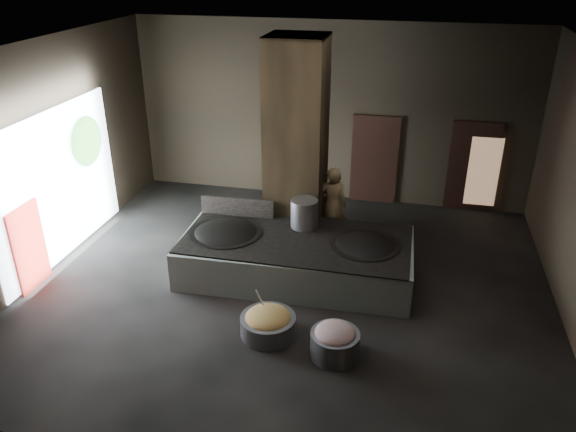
% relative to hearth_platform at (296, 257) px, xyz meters
% --- Properties ---
extents(floor, '(10.00, 9.00, 0.10)m').
position_rel_hearth_platform_xyz_m(floor, '(-0.03, -0.42, -0.45)').
color(floor, black).
rests_on(floor, ground).
extents(ceiling, '(10.00, 9.00, 0.10)m').
position_rel_hearth_platform_xyz_m(ceiling, '(-0.03, -0.42, 4.15)').
color(ceiling, black).
rests_on(ceiling, back_wall).
extents(back_wall, '(10.00, 0.10, 4.50)m').
position_rel_hearth_platform_xyz_m(back_wall, '(-0.03, 4.13, 1.85)').
color(back_wall, black).
rests_on(back_wall, ground).
extents(front_wall, '(10.00, 0.10, 4.50)m').
position_rel_hearth_platform_xyz_m(front_wall, '(-0.03, -4.97, 1.85)').
color(front_wall, black).
rests_on(front_wall, ground).
extents(left_wall, '(0.10, 9.00, 4.50)m').
position_rel_hearth_platform_xyz_m(left_wall, '(-5.08, -0.42, 1.85)').
color(left_wall, black).
rests_on(left_wall, ground).
extents(pillar, '(1.20, 1.20, 4.50)m').
position_rel_hearth_platform_xyz_m(pillar, '(-0.33, 1.48, 1.85)').
color(pillar, black).
rests_on(pillar, ground).
extents(hearth_platform, '(4.62, 2.30, 0.79)m').
position_rel_hearth_platform_xyz_m(hearth_platform, '(0.00, 0.00, 0.00)').
color(hearth_platform, silver).
rests_on(hearth_platform, ground).
extents(platform_cap, '(4.46, 2.14, 0.03)m').
position_rel_hearth_platform_xyz_m(platform_cap, '(0.00, 0.00, 0.42)').
color(platform_cap, black).
rests_on(platform_cap, hearth_platform).
extents(wok_left, '(1.44, 1.44, 0.40)m').
position_rel_hearth_platform_xyz_m(wok_left, '(-1.45, -0.05, 0.35)').
color(wok_left, black).
rests_on(wok_left, hearth_platform).
extents(wok_left_rim, '(1.47, 1.47, 0.05)m').
position_rel_hearth_platform_xyz_m(wok_left_rim, '(-1.45, -0.05, 0.42)').
color(wok_left_rim, black).
rests_on(wok_left_rim, hearth_platform).
extents(wok_right, '(1.34, 1.34, 0.38)m').
position_rel_hearth_platform_xyz_m(wok_right, '(1.35, 0.05, 0.35)').
color(wok_right, black).
rests_on(wok_right, hearth_platform).
extents(wok_right_rim, '(1.37, 1.37, 0.05)m').
position_rel_hearth_platform_xyz_m(wok_right_rim, '(1.35, 0.05, 0.42)').
color(wok_right_rim, black).
rests_on(wok_right_rim, hearth_platform).
extents(stock_pot, '(0.56, 0.56, 0.60)m').
position_rel_hearth_platform_xyz_m(stock_pot, '(0.05, 0.55, 0.73)').
color(stock_pot, silver).
rests_on(stock_pot, hearth_platform).
extents(splash_guard, '(1.59, 0.10, 0.40)m').
position_rel_hearth_platform_xyz_m(splash_guard, '(-1.45, 0.75, 0.63)').
color(splash_guard, black).
rests_on(splash_guard, hearth_platform).
extents(cook, '(0.70, 0.50, 1.78)m').
position_rel_hearth_platform_xyz_m(cook, '(0.48, 1.57, 0.49)').
color(cook, '#9D7B50').
rests_on(cook, ground).
extents(veg_basin, '(1.13, 1.13, 0.35)m').
position_rel_hearth_platform_xyz_m(veg_basin, '(-0.06, -2.01, -0.22)').
color(veg_basin, slate).
rests_on(veg_basin, ground).
extents(veg_fill, '(0.79, 0.79, 0.24)m').
position_rel_hearth_platform_xyz_m(veg_fill, '(-0.06, -2.01, -0.05)').
color(veg_fill, '#9FA751').
rests_on(veg_fill, veg_basin).
extents(ladle, '(0.12, 0.38, 0.68)m').
position_rel_hearth_platform_xyz_m(ladle, '(-0.21, -1.86, 0.15)').
color(ladle, silver).
rests_on(ladle, veg_basin).
extents(meat_basin, '(0.83, 0.83, 0.44)m').
position_rel_hearth_platform_xyz_m(meat_basin, '(1.14, -2.31, -0.18)').
color(meat_basin, slate).
rests_on(meat_basin, ground).
extents(meat_fill, '(0.67, 0.67, 0.26)m').
position_rel_hearth_platform_xyz_m(meat_fill, '(1.14, -2.31, 0.05)').
color(meat_fill, '#AB6766').
rests_on(meat_fill, meat_basin).
extents(doorway_near, '(1.18, 0.08, 2.38)m').
position_rel_hearth_platform_xyz_m(doorway_near, '(1.17, 4.03, 0.70)').
color(doorway_near, black).
rests_on(doorway_near, ground).
extents(doorway_near_glow, '(0.86, 0.04, 2.05)m').
position_rel_hearth_platform_xyz_m(doorway_near_glow, '(1.42, 4.13, 0.65)').
color(doorway_near_glow, '#8C6647').
rests_on(doorway_near_glow, ground).
extents(doorway_far, '(1.18, 0.08, 2.38)m').
position_rel_hearth_platform_xyz_m(doorway_far, '(3.57, 4.03, 0.70)').
color(doorway_far, black).
rests_on(doorway_far, ground).
extents(doorway_far_glow, '(0.74, 0.04, 1.76)m').
position_rel_hearth_platform_xyz_m(doorway_far_glow, '(3.84, 4.01, 0.65)').
color(doorway_far_glow, '#8C6647').
rests_on(doorway_far_glow, ground).
extents(left_opening, '(0.04, 4.20, 3.10)m').
position_rel_hearth_platform_xyz_m(left_opening, '(-4.98, -0.22, 1.20)').
color(left_opening, white).
rests_on(left_opening, ground).
extents(pavilion_sliver, '(0.05, 0.90, 1.70)m').
position_rel_hearth_platform_xyz_m(pavilion_sliver, '(-4.91, -1.52, 0.45)').
color(pavilion_sliver, maroon).
rests_on(pavilion_sliver, ground).
extents(tree_silhouette, '(0.28, 1.10, 1.10)m').
position_rel_hearth_platform_xyz_m(tree_silhouette, '(-4.88, 0.88, 1.80)').
color(tree_silhouette, '#194714').
rests_on(tree_silhouette, left_opening).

